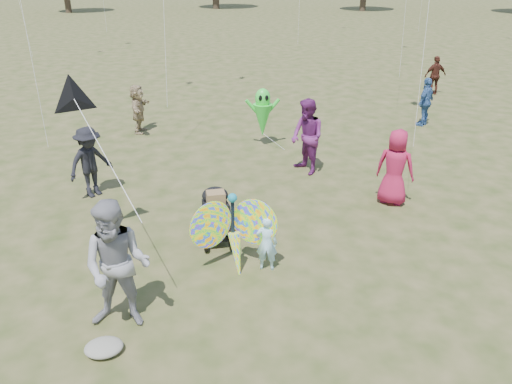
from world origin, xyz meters
TOP-DOWN VIEW (x-y plane):
  - ground at (0.00, 0.00)m, footprint 160.00×160.00m
  - child_girl at (-0.13, 0.59)m, footprint 0.43×0.33m
  - adult_man at (-2.49, -0.61)m, footprint 1.12×0.94m
  - grey_bag at (-2.71, -1.22)m, footprint 0.54×0.44m
  - crowd_a at (3.10, 2.91)m, footprint 1.01×0.93m
  - crowd_b at (-3.70, 4.17)m, footprint 1.22×1.18m
  - crowd_c at (6.36, 8.47)m, footprint 0.97×0.91m
  - crowd_d at (-3.02, 8.92)m, footprint 0.66×1.48m
  - crowd_e at (1.55, 4.92)m, footprint 1.03×1.14m
  - crowd_h at (8.61, 12.50)m, footprint 0.94×0.44m
  - jogging_stroller at (-0.95, 1.71)m, footprint 0.55×1.07m
  - butterfly_kite at (-0.69, 0.65)m, footprint 1.74×0.75m
  - delta_kite_rig at (-3.28, 1.81)m, footprint 1.66×2.66m
  - alien_kite at (0.71, 7.08)m, footprint 1.12×0.69m

SIDE VIEW (x-z plane):
  - ground at x=0.00m, z-range 0.00..0.00m
  - grey_bag at x=-2.71m, z-range 0.00..0.17m
  - child_girl at x=-0.13m, z-range 0.00..1.05m
  - jogging_stroller at x=-0.95m, z-range 0.07..1.16m
  - butterfly_kite at x=-0.69m, z-range -0.11..1.57m
  - crowd_d at x=-3.02m, z-range 0.00..1.55m
  - crowd_h at x=8.61m, z-range 0.00..1.56m
  - crowd_c at x=6.36m, z-range 0.00..1.60m
  - crowd_b at x=-3.70m, z-range 0.00..1.67m
  - crowd_a at x=3.10m, z-range 0.00..1.73m
  - crowd_e at x=1.55m, z-range 0.00..1.93m
  - alien_kite at x=0.71m, z-range 0.10..1.84m
  - adult_man at x=-2.49m, z-range 0.00..2.05m
  - delta_kite_rig at x=-3.28m, z-range 2.05..3.71m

